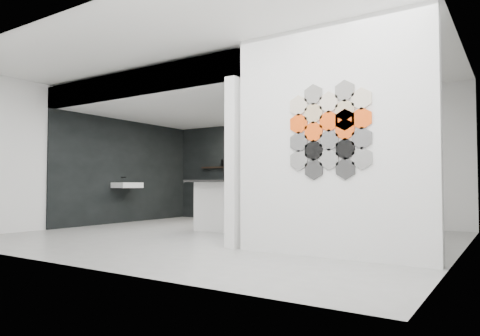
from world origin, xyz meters
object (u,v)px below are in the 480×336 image
stockpot (225,163)px  kettle (288,161)px  kitchen_island (238,205)px  bottle_dark (240,162)px  partition_panel (330,140)px  glass_bowl (305,162)px  wall_basin (127,185)px  utensil_cup (232,164)px  glass_vase (305,161)px

stockpot → kettle: bearing=0.0°
kitchen_island → bottle_dark: size_ratio=10.14×
partition_panel → bottle_dark: (-3.78, 3.87, 0.01)m
kitchen_island → kettle: bearing=87.6°
stockpot → glass_bowl: (2.15, 0.00, -0.03)m
wall_basin → glass_bowl: (3.39, 2.07, 0.52)m
glass_bowl → utensil_cup: (-1.95, 0.00, -0.00)m
utensil_cup → kitchen_island: bearing=-53.5°
glass_vase → stockpot: bearing=180.0°
partition_panel → kettle: partition_panel is taller
kettle → bottle_dark: 1.28m
stockpot → partition_panel: bearing=-42.4°
bottle_dark → stockpot: bearing=180.0°
partition_panel → utensil_cup: size_ratio=27.03×
kitchen_island → stockpot: 2.95m
partition_panel → bottle_dark: bearing=134.4°
kitchen_island → bottle_dark: 2.71m
bottle_dark → glass_vase: bearing=0.0°
wall_basin → glass_bowl: size_ratio=3.90×
kettle → glass_vase: (0.42, 0.00, -0.02)m
glass_vase → glass_bowl: bearing=0.0°
partition_panel → stockpot: bearing=137.6°
glass_bowl → utensil_cup: 1.95m
stockpot → kettle: (1.73, 0.00, -0.00)m
stockpot → bottle_dark: (0.45, 0.00, 0.01)m
wall_basin → glass_vase: 4.01m
wall_basin → glass_vase: bearing=31.3°
glass_vase → bottle_dark: size_ratio=0.71×
kitchen_island → bottle_dark: bearing=117.8°
bottle_dark → utensil_cup: bottle_dark is taller
glass_vase → bottle_dark: 1.71m
stockpot → utensil_cup: bearing=0.0°
wall_basin → utensil_cup: bearing=55.0°
kitchen_island → glass_vase: (0.35, 2.15, 0.90)m
kitchen_island → glass_vase: 2.36m
kitchen_island → utensil_cup: 2.82m
partition_panel → kitchen_island: partition_panel is taller
kettle → utensil_cup: size_ratio=1.85×
wall_basin → glass_vase: glass_vase is taller
kitchen_island → glass_bowl: bearing=76.4°
kitchen_island → utensil_cup: size_ratio=17.89×
partition_panel → glass_vase: size_ratio=21.54×
stockpot → utensil_cup: size_ratio=1.99×
wall_basin → utensil_cup: utensil_cup is taller
stockpot → kettle: stockpot is taller
stockpot → glass_vase: stockpot is taller
kettle → utensil_cup: (-1.52, 0.00, -0.03)m
partition_panel → glass_bowl: (-2.08, 3.87, -0.03)m
kettle → bottle_dark: bearing=162.5°
stockpot → glass_vase: size_ratio=1.59×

